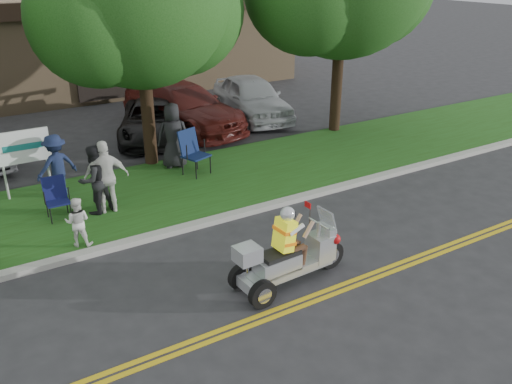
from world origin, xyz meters
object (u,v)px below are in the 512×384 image
lawn_chair_a (56,195)px  spectator_adult_mid (95,180)px  parked_car_far_right (252,98)px  parked_car_mid (153,121)px  trike_scooter (288,258)px  spectator_adult_right (106,177)px  parked_car_right (183,107)px  lawn_chair_b (192,149)px

lawn_chair_a → spectator_adult_mid: bearing=-13.3°
parked_car_far_right → parked_car_mid: bearing=-164.2°
lawn_chair_a → trike_scooter: bearing=-57.5°
spectator_adult_right → parked_car_right: (4.34, 5.42, -0.18)m
trike_scooter → parked_car_far_right: (5.19, 9.85, 0.23)m
lawn_chair_a → spectator_adult_mid: 0.90m
lawn_chair_a → spectator_adult_right: size_ratio=0.55×
spectator_adult_mid → parked_car_far_right: spectator_adult_mid is taller
lawn_chair_a → parked_car_right: bearing=44.6°
trike_scooter → spectator_adult_right: 4.91m
lawn_chair_b → parked_car_mid: size_ratio=0.27×
spectator_adult_mid → spectator_adult_right: (0.25, -0.09, 0.05)m
lawn_chair_a → spectator_adult_right: (1.08, -0.31, 0.32)m
trike_scooter → parked_car_far_right: bearing=59.6°
spectator_adult_mid → lawn_chair_b: bearing=-177.6°
trike_scooter → spectator_adult_right: spectator_adult_right is taller
lawn_chair_b → parked_car_far_right: size_ratio=0.26×
spectator_adult_right → parked_car_right: bearing=-118.7°
spectator_adult_right → parked_car_mid: size_ratio=0.39×
trike_scooter → parked_car_right: bearing=73.3°
lawn_chair_a → parked_car_right: size_ratio=0.18×
spectator_adult_mid → spectator_adult_right: bearing=141.7°
lawn_chair_a → lawn_chair_b: size_ratio=0.78×
trike_scooter → spectator_adult_right: (-1.85, 4.53, 0.41)m
lawn_chair_b → parked_car_right: bearing=48.9°
spectator_adult_mid → parked_car_far_right: 8.97m
lawn_chair_a → spectator_adult_right: spectator_adult_right is taller
spectator_adult_right → parked_car_right: spectator_adult_right is taller
parked_car_far_right → trike_scooter: bearing=-108.4°
parked_car_far_right → lawn_chair_b: bearing=-127.1°
parked_car_far_right → lawn_chair_a: bearing=-138.9°
lawn_chair_b → spectator_adult_right: spectator_adult_right is taller
trike_scooter → spectator_adult_mid: bearing=111.8°
parked_car_right → parked_car_far_right: 2.70m
trike_scooter → parked_car_mid: 9.47m
parked_car_mid → parked_car_far_right: bearing=30.4°
lawn_chair_b → spectator_adult_right: bearing=-175.8°
lawn_chair_b → spectator_adult_mid: (-2.92, -1.09, 0.13)m
spectator_adult_mid → parked_car_far_right: bearing=-162.3°
lawn_chair_b → spectator_adult_right: size_ratio=0.71×
parked_car_right → lawn_chair_a: bearing=-148.9°
spectator_adult_right → parked_car_far_right: 8.82m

